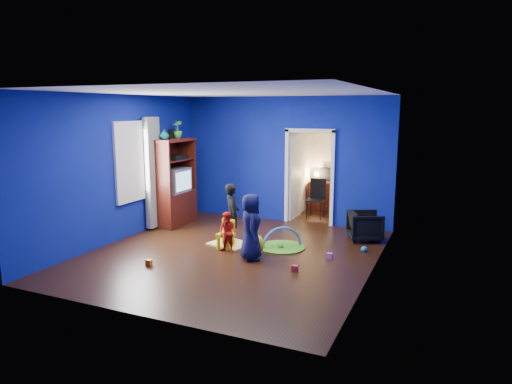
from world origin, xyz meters
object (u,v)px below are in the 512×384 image
at_px(vase, 164,134).
at_px(folding_chair, 316,199).
at_px(child_black, 232,214).
at_px(hopper_ball, 254,245).
at_px(armchair, 365,226).
at_px(child_navy, 251,227).
at_px(study_desk, 326,196).
at_px(kid_chair, 226,236).
at_px(tv_armoire, 174,182).
at_px(crt_tv, 175,180).
at_px(toddler_red, 228,232).
at_px(play_mat, 282,247).

height_order(vase, folding_chair, vase).
distance_m(child_black, hopper_ball, 0.94).
bearing_deg(vase, armchair, 9.68).
relative_size(child_black, child_navy, 1.02).
height_order(armchair, hopper_ball, armchair).
relative_size(vase, hopper_ball, 0.58).
xyz_separation_m(armchair, study_desk, (-1.45, 2.39, 0.08)).
relative_size(armchair, hopper_ball, 1.69).
relative_size(child_black, folding_chair, 1.30).
relative_size(armchair, kid_chair, 1.29).
bearing_deg(tv_armoire, hopper_ball, -27.19).
xyz_separation_m(hopper_ball, kid_chair, (-0.65, 0.13, 0.06)).
height_order(child_black, hopper_ball, child_black).
xyz_separation_m(vase, kid_chair, (1.95, -0.90, -1.82)).
bearing_deg(child_black, vase, 40.15).
distance_m(crt_tv, study_desk, 4.00).
relative_size(crt_tv, study_desk, 0.80).
bearing_deg(study_desk, vase, -132.08).
bearing_deg(vase, folding_chair, 37.45).
bearing_deg(child_black, child_navy, -168.93).
relative_size(tv_armoire, folding_chair, 2.13).
height_order(vase, tv_armoire, vase).
distance_m(toddler_red, crt_tv, 2.57).
xyz_separation_m(vase, hopper_ball, (2.60, -1.03, -1.88)).
distance_m(armchair, child_black, 2.69).
height_order(tv_armoire, kid_chair, tv_armoire).
xyz_separation_m(vase, tv_armoire, (0.00, 0.30, -1.09)).
bearing_deg(tv_armoire, toddler_red, -33.79).
xyz_separation_m(armchair, hopper_ball, (-1.67, -1.76, -0.10)).
bearing_deg(hopper_ball, kid_chair, 168.67).
xyz_separation_m(child_black, study_desk, (0.90, 3.66, -0.22)).
bearing_deg(hopper_ball, vase, 158.29).
distance_m(armchair, study_desk, 2.79).
relative_size(child_black, play_mat, 1.35).
xyz_separation_m(armchair, child_navy, (-1.62, -2.01, 0.30)).
bearing_deg(child_black, study_desk, -47.70).
xyz_separation_m(armchair, crt_tv, (-4.22, -0.43, 0.73)).
distance_m(child_black, folding_chair, 2.85).
bearing_deg(toddler_red, hopper_ball, 12.74).
distance_m(kid_chair, study_desk, 4.11).
xyz_separation_m(armchair, child_black, (-2.35, -1.27, 0.31)).
bearing_deg(crt_tv, armchair, 5.77).
bearing_deg(kid_chair, child_black, 101.70).
bearing_deg(folding_chair, hopper_ball, -93.83).
distance_m(vase, hopper_ball, 3.37).
xyz_separation_m(tv_armoire, hopper_ball, (2.60, -1.33, -0.79)).
relative_size(crt_tv, kid_chair, 1.40).
xyz_separation_m(child_black, play_mat, (1.00, 0.12, -0.59)).
bearing_deg(armchair, crt_tv, 71.70).
distance_m(child_black, vase, 2.47).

